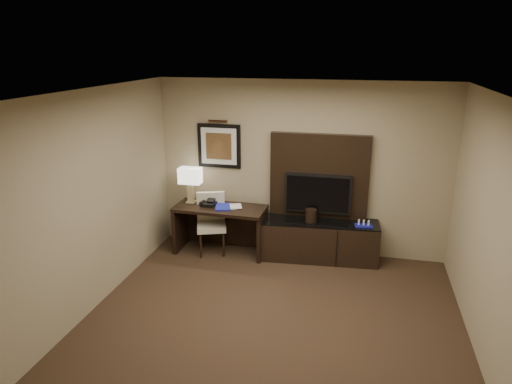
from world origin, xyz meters
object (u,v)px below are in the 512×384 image
(desk, at_px, (221,229))
(table_lamp, at_px, (191,186))
(desk_chair, at_px, (211,225))
(desk_phone, at_px, (208,202))
(ice_bucket, at_px, (311,216))
(minibar_tray, at_px, (364,223))
(tv, at_px, (318,193))
(credenza, at_px, (318,240))

(desk, height_order, table_lamp, table_lamp)
(desk, distance_m, table_lamp, 0.84)
(desk_chair, relative_size, desk_phone, 4.21)
(ice_bucket, bearing_deg, desk_chair, -175.61)
(desk, height_order, minibar_tray, desk)
(table_lamp, bearing_deg, desk_phone, -15.52)
(table_lamp, height_order, minibar_tray, table_lamp)
(desk, height_order, ice_bucket, ice_bucket)
(desk, bearing_deg, desk_chair, -154.45)
(desk, xyz_separation_m, minibar_tray, (2.20, 0.05, 0.28))
(tv, relative_size, table_lamp, 1.83)
(tv, xyz_separation_m, table_lamp, (-2.01, -0.13, 0.02))
(credenza, relative_size, desk_phone, 8.21)
(desk, distance_m, desk_chair, 0.16)
(tv, distance_m, ice_bucket, 0.36)
(desk_chair, xyz_separation_m, minibar_tray, (2.33, 0.11, 0.20))
(desk_chair, distance_m, desk_phone, 0.37)
(desk_phone, bearing_deg, table_lamp, 168.67)
(table_lamp, xyz_separation_m, ice_bucket, (1.94, -0.05, -0.32))
(desk_phone, bearing_deg, desk, -1.10)
(desk, distance_m, desk_phone, 0.48)
(desk, distance_m, minibar_tray, 2.22)
(desk, xyz_separation_m, ice_bucket, (1.42, 0.06, 0.34))
(credenza, distance_m, tv, 0.72)
(desk_phone, height_order, ice_bucket, desk_phone)
(desk, relative_size, minibar_tray, 5.74)
(table_lamp, xyz_separation_m, minibar_tray, (2.72, -0.06, -0.37))
(desk, bearing_deg, desk_phone, 176.24)
(desk_phone, xyz_separation_m, ice_bucket, (1.61, 0.04, -0.10))
(credenza, height_order, tv, tv)
(credenza, bearing_deg, desk_chair, -179.25)
(desk_chair, height_order, desk_phone, desk_chair)
(credenza, height_order, table_lamp, table_lamp)
(credenza, height_order, desk_phone, desk_phone)
(desk_chair, height_order, minibar_tray, desk_chair)
(tv, bearing_deg, table_lamp, -176.23)
(desk_chair, xyz_separation_m, desk_phone, (-0.06, 0.08, 0.36))
(ice_bucket, bearing_deg, desk_phone, -178.47)
(ice_bucket, bearing_deg, desk, -177.54)
(desk_chair, bearing_deg, credenza, -14.28)
(minibar_tray, bearing_deg, desk_chair, -177.31)
(table_lamp, distance_m, desk_phone, 0.40)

